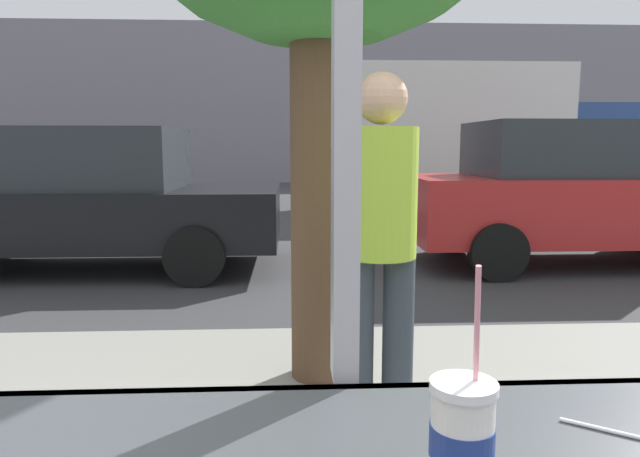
{
  "coord_description": "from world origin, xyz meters",
  "views": [
    {
      "loc": [
        -0.1,
        -0.99,
        1.47
      ],
      "look_at": [
        0.06,
        2.34,
        0.98
      ],
      "focal_mm": 31.82,
      "sensor_mm": 36.0,
      "label": 1
    }
  ],
  "objects_px": {
    "pedestrian": "(380,235)",
    "parked_car_red": "(574,193)",
    "box_truck": "(471,135)",
    "parked_car_black": "(85,198)",
    "soda_cup_right": "(462,439)"
  },
  "relations": [
    {
      "from": "pedestrian",
      "to": "parked_car_red",
      "type": "bearing_deg",
      "value": 54.81
    },
    {
      "from": "parked_car_red",
      "to": "box_truck",
      "type": "bearing_deg",
      "value": 84.81
    },
    {
      "from": "soda_cup_right",
      "to": "box_truck",
      "type": "xyz_separation_m",
      "value": [
        3.79,
        11.91,
        0.59
      ]
    },
    {
      "from": "soda_cup_right",
      "to": "box_truck",
      "type": "distance_m",
      "value": 12.51
    },
    {
      "from": "parked_car_black",
      "to": "box_truck",
      "type": "height_order",
      "value": "box_truck"
    },
    {
      "from": "soda_cup_right",
      "to": "parked_car_red",
      "type": "distance_m",
      "value": 6.97
    },
    {
      "from": "box_truck",
      "to": "parked_car_black",
      "type": "bearing_deg",
      "value": -138.3
    },
    {
      "from": "soda_cup_right",
      "to": "parked_car_black",
      "type": "xyz_separation_m",
      "value": [
        -2.66,
        6.15,
        -0.25
      ]
    },
    {
      "from": "soda_cup_right",
      "to": "pedestrian",
      "type": "bearing_deg",
      "value": 84.58
    },
    {
      "from": "soda_cup_right",
      "to": "parked_car_red",
      "type": "height_order",
      "value": "parked_car_red"
    },
    {
      "from": "soda_cup_right",
      "to": "box_truck",
      "type": "height_order",
      "value": "box_truck"
    },
    {
      "from": "pedestrian",
      "to": "box_truck",
      "type": "bearing_deg",
      "value": 70.35
    },
    {
      "from": "soda_cup_right",
      "to": "pedestrian",
      "type": "relative_size",
      "value": 0.19
    },
    {
      "from": "parked_car_black",
      "to": "parked_car_red",
      "type": "height_order",
      "value": "parked_car_red"
    },
    {
      "from": "parked_car_red",
      "to": "box_truck",
      "type": "relative_size",
      "value": 0.61
    }
  ]
}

